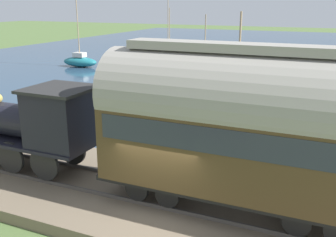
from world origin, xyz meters
TOP-DOWN VIEW (x-y plane):
  - ground_plane at (0.00, 0.00)m, footprint 200.00×200.00m
  - harbor_water at (44.09, 0.00)m, footprint 80.00×80.00m
  - rail_embankment at (0.97, 0.00)m, footprint 5.63×56.00m
  - steam_locomotive at (0.97, 5.51)m, footprint 2.13×6.14m
  - passenger_coach at (0.97, -1.99)m, footprint 2.62×8.18m
  - sailboat_teal at (23.62, 20.03)m, footprint 1.79×3.85m
  - sailboat_navy at (24.37, 6.91)m, footprint 3.12×5.57m
  - sailboat_white at (41.72, 18.20)m, footprint 1.79×5.55m
  - sailboat_yellow at (35.12, 15.08)m, footprint 1.85×4.92m
  - sailboat_black at (9.62, 0.19)m, footprint 2.99×3.64m
  - rowboat_mid_harbor at (6.94, 9.89)m, footprint 2.43×2.00m
  - rowboat_near_shore at (14.04, 4.75)m, footprint 0.74×2.42m
  - rowboat_far_out at (11.68, 8.60)m, footprint 1.44×3.05m

SIDE VIEW (x-z plane):
  - ground_plane at x=0.00m, z-range 0.00..0.00m
  - harbor_water at x=44.09m, z-range 0.00..0.01m
  - rail_embankment at x=0.97m, z-range -0.06..0.45m
  - rowboat_near_shore at x=14.04m, z-range 0.01..0.42m
  - rowboat_far_out at x=11.68m, z-range 0.01..0.45m
  - rowboat_mid_harbor at x=6.94m, z-range 0.01..0.56m
  - sailboat_white at x=41.72m, z-range -3.51..4.60m
  - sailboat_navy at x=24.37m, z-range -2.13..3.22m
  - sailboat_teal at x=23.62m, z-range -3.73..4.96m
  - sailboat_black at x=9.62m, z-range -2.32..3.64m
  - sailboat_yellow at x=35.12m, z-range -2.15..3.55m
  - steam_locomotive at x=0.97m, z-range 0.52..4.04m
  - passenger_coach at x=0.97m, z-range 0.72..5.56m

